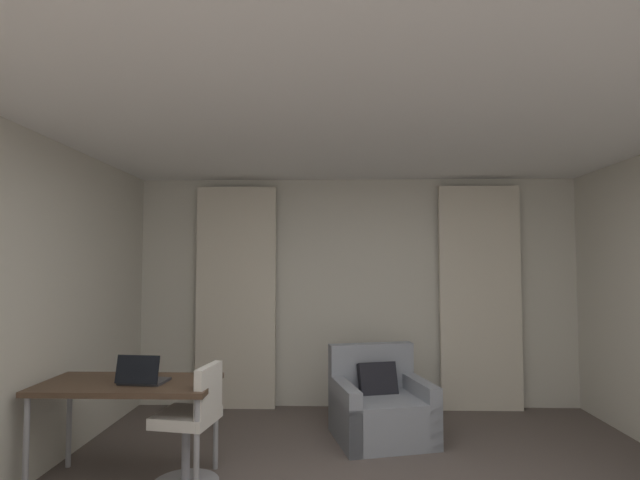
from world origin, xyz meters
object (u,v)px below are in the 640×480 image
(desk_chair, at_px, (191,433))
(laptop, at_px, (142,377))
(armchair, at_px, (381,408))
(desk, at_px, (129,390))

(desk_chair, bearing_deg, laptop, 177.78)
(desk_chair, xyz_separation_m, laptop, (-0.37, 0.01, 0.39))
(armchair, distance_m, laptop, 2.16)
(armchair, height_order, desk_chair, desk_chair)
(desk, bearing_deg, laptop, -24.30)
(desk, bearing_deg, desk_chair, -8.01)
(armchair, height_order, desk, armchair)
(desk_chair, bearing_deg, desk, 171.99)
(desk, xyz_separation_m, desk_chair, (0.49, -0.07, -0.28))
(armchair, relative_size, laptop, 2.90)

